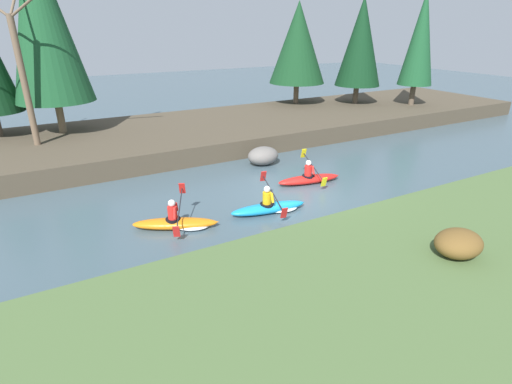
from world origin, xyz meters
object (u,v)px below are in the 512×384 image
object	(u,v)px
kayaker_middle	(271,207)
kayaker_trailing	(179,223)
kayaker_lead	(309,178)
boulder_midstream	(263,156)

from	to	relation	value
kayaker_middle	kayaker_trailing	distance (m)	3.25
kayaker_lead	boulder_midstream	size ratio (longest dim) A/B	1.87
kayaker_trailing	boulder_midstream	xyz separation A→B (m)	(5.54, 4.23, 0.22)
kayaker_lead	boulder_midstream	distance (m)	3.06
kayaker_trailing	boulder_midstream	size ratio (longest dim) A/B	1.81
kayaker_middle	boulder_midstream	world-z (taller)	kayaker_middle
kayaker_middle	kayaker_trailing	bearing A→B (deg)	-178.52
kayaker_lead	kayaker_middle	bearing A→B (deg)	-140.46
kayaker_lead	kayaker_middle	distance (m)	3.23
kayaker_trailing	boulder_midstream	distance (m)	6.97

